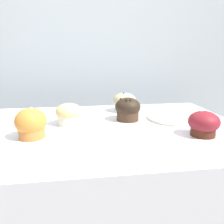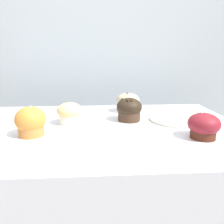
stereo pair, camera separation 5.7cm
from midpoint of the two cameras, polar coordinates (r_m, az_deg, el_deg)
The scene contains 7 objects.
wall_back at distance 1.34m, azimuth -6.81°, elevation 3.40°, with size 3.20×0.10×1.80m, color #A8B2B7.
muffin_front_center at distance 0.81m, azimuth 2.16°, elevation 0.73°, with size 0.09×0.09×0.09m.
muffin_back_left at distance 0.69m, azimuth -22.62°, elevation -2.91°, with size 0.09×0.09×0.09m.
muffin_back_right at distance 0.78m, azimuth -13.28°, elevation -0.51°, with size 0.09×0.09×0.08m.
muffin_front_left at distance 0.70m, azimuth 20.72°, elevation -2.91°, with size 0.09×0.09×0.08m.
muffin_front_right at distance 0.94m, azimuth 1.55°, elevation 2.55°, with size 0.10×0.10×0.09m.
serving_plate at distance 0.86m, azimuth 13.97°, elevation -1.50°, with size 0.20×0.20×0.01m.
Camera 1 is at (-0.06, -0.71, 1.16)m, focal length 35.00 mm.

